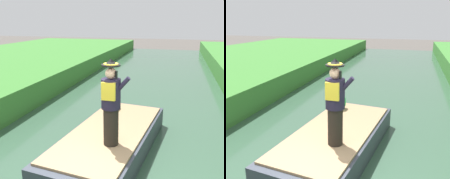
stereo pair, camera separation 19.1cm
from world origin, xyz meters
The scene contains 3 objects.
boat centered at (0.00, 1.71, 0.40)m, with size 2.27×4.38×0.61m.
person_pirate centered at (0.21, 1.00, 1.64)m, with size 0.61×0.42×1.85m.
parrot_plush centered at (-0.34, 3.17, 0.95)m, with size 0.36×0.35×0.57m.
Camera 2 is at (1.67, -3.59, 3.31)m, focal length 39.79 mm.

